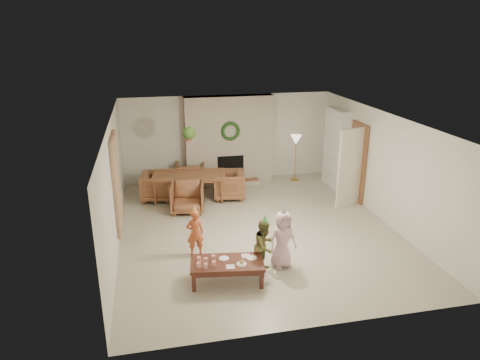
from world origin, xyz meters
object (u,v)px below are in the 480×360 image
object	(u,v)px
dining_chair_right	(229,185)
coffee_table_top	(227,263)
dining_chair_near	(187,197)
dining_chair_left	(157,186)
child_pink	(283,239)
dining_table	(189,187)
child_red	(195,233)
dining_chair_far	(191,175)
child_plaid	(265,246)

from	to	relation	value
dining_chair_right	coffee_table_top	bearing A→B (deg)	-2.46
dining_chair_near	dining_chair_right	bearing A→B (deg)	38.66
dining_chair_left	coffee_table_top	xyz separation A→B (m)	(1.07, -4.24, 0.00)
dining_chair_near	child_pink	bearing A→B (deg)	-54.78
dining_table	child_red	bearing A→B (deg)	-84.93
dining_chair_left	child_red	bearing A→B (deg)	-160.07
dining_table	coffee_table_top	world-z (taller)	dining_table
dining_chair_near	child_pink	xyz separation A→B (m)	(1.49, -2.97, 0.19)
dining_chair_left	dining_chair_right	bearing A→B (deg)	-90.00
dining_chair_far	dining_chair_left	xyz separation A→B (m)	(-0.94, -0.70, 0.00)
dining_chair_right	child_pink	xyz separation A→B (m)	(0.34, -3.64, 0.19)
child_pink	dining_chair_near	bearing A→B (deg)	104.55
dining_table	dining_chair_far	xyz separation A→B (m)	(0.12, 0.82, 0.03)
dining_chair_left	child_plaid	xyz separation A→B (m)	(1.81, -4.02, 0.15)
dining_chair_far	child_plaid	bearing A→B (deg)	109.03
dining_chair_far	coffee_table_top	world-z (taller)	dining_chair_far
dining_chair_left	dining_table	bearing A→B (deg)	-90.00
dining_chair_left	coffee_table_top	size ratio (longest dim) A/B	0.62
dining_chair_near	child_plaid	distance (m)	3.28
dining_table	dining_chair_left	world-z (taller)	dining_chair_left
child_red	dining_chair_right	bearing A→B (deg)	-116.71
dining_chair_left	dining_chair_near	bearing A→B (deg)	-135.00
dining_chair_right	child_pink	distance (m)	3.66
dining_chair_near	dining_chair_right	xyz separation A→B (m)	(1.15, 0.67, 0.00)
coffee_table_top	child_pink	xyz separation A→B (m)	(1.12, 0.32, 0.19)
dining_chair_near	dining_chair_far	distance (m)	1.66
dining_chair_far	dining_chair_left	distance (m)	1.17
child_red	child_pink	size ratio (longest dim) A/B	0.86
dining_chair_far	child_pink	bearing A→B (deg)	113.68
dining_table	dining_chair_right	xyz separation A→B (m)	(1.02, -0.15, 0.03)
coffee_table_top	dining_table	bearing A→B (deg)	101.41
dining_table	dining_chair_left	xyz separation A→B (m)	(-0.82, 0.12, 0.03)
dining_chair_far	dining_chair_right	xyz separation A→B (m)	(0.90, -0.97, 0.00)
dining_chair_right	child_pink	world-z (taller)	child_pink
dining_chair_left	child_red	size ratio (longest dim) A/B	0.84
coffee_table_top	child_pink	bearing A→B (deg)	24.01
coffee_table_top	dining_chair_left	bearing A→B (deg)	112.10
dining_chair_far	child_pink	world-z (taller)	child_pink
dining_chair_far	child_red	distance (m)	3.87
child_red	child_plaid	bearing A→B (deg)	139.93
child_red	child_plaid	world-z (taller)	child_plaid
dining_chair_near	child_pink	world-z (taller)	child_pink
child_plaid	child_pink	bearing A→B (deg)	-25.20
dining_chair_far	coffee_table_top	xyz separation A→B (m)	(0.13, -4.94, 0.00)
coffee_table_top	child_red	bearing A→B (deg)	119.93
dining_table	coffee_table_top	distance (m)	4.12
child_plaid	dining_chair_far	bearing A→B (deg)	60.10
child_pink	child_red	bearing A→B (deg)	141.83
dining_chair_far	coffee_table_top	bearing A→B (deg)	100.07
dining_table	child_plaid	distance (m)	4.02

